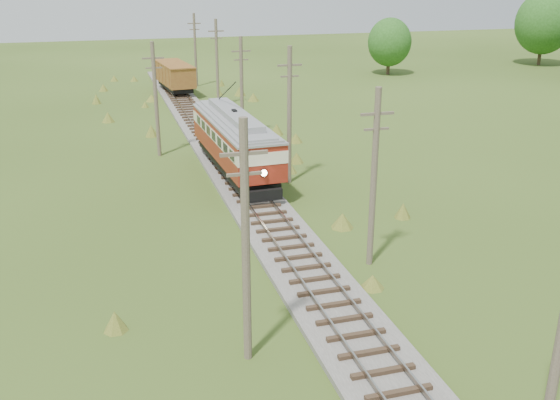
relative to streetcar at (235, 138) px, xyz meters
name	(u,v)px	position (x,y,z in m)	size (l,w,h in m)	color
railbed_main	(233,171)	(0.00, 0.90, -2.61)	(3.60, 96.00, 0.57)	#605B54
streetcar	(235,138)	(0.00, 0.00, 0.00)	(3.63, 13.47, 6.12)	black
gondola	(175,75)	(0.00, 32.47, -0.64)	(3.83, 9.16, 2.96)	black
gravel_pile	(244,125)	(3.62, 12.99, -2.27)	(3.10, 3.29, 1.13)	gray
utility_pole_r_2	(374,177)	(3.30, -15.10, 1.62)	(1.60, 0.30, 8.60)	brown
utility_pole_r_3	(289,115)	(3.20, -2.10, 1.83)	(1.60, 0.30, 9.00)	brown
utility_pole_r_4	(242,86)	(3.00, 10.90, 1.52)	(1.60, 0.30, 8.40)	brown
utility_pole_r_5	(217,62)	(3.40, 23.90, 1.78)	(1.60, 0.30, 8.90)	brown
utility_pole_r_6	(195,49)	(3.20, 36.90, 1.68)	(1.60, 0.30, 8.70)	brown
utility_pole_l_a	(246,243)	(-4.20, -21.10, 1.83)	(1.60, 0.30, 9.00)	brown
utility_pole_l_b	(156,99)	(-4.50, 6.90, 1.62)	(1.60, 0.30, 8.60)	brown
tree_right_5	(544,23)	(56.00, 40.90, 3.39)	(8.40, 8.40, 10.82)	#38281C
tree_mid_b	(390,42)	(30.00, 38.90, 1.53)	(5.88, 5.88, 7.57)	#38281C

